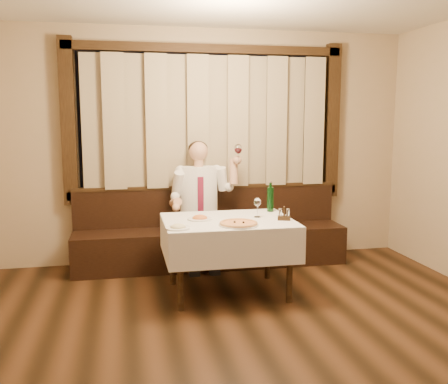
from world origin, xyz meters
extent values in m
cube|color=black|center=(0.00, 0.00, -0.01)|extent=(5.00, 6.00, 0.01)
cube|color=tan|center=(0.00, 3.00, 1.40)|extent=(5.00, 0.01, 2.80)
cube|color=black|center=(0.00, 2.98, 1.70)|extent=(3.00, 0.02, 1.60)
cube|color=orange|center=(-0.70, 2.97, 1.40)|extent=(0.50, 0.01, 0.40)
cube|color=black|center=(0.00, 2.94, 0.85)|extent=(3.30, 0.12, 0.10)
cube|color=black|center=(0.00, 2.94, 2.55)|extent=(3.30, 0.12, 0.10)
cube|color=black|center=(-1.60, 2.94, 1.70)|extent=(0.16, 0.12, 1.90)
cube|color=black|center=(1.60, 2.94, 1.70)|extent=(0.16, 0.12, 1.90)
cube|color=#91815D|center=(0.00, 2.88, 1.70)|extent=(2.90, 0.08, 1.55)
cube|color=black|center=(0.00, 2.68, 0.23)|extent=(3.20, 0.60, 0.45)
cube|color=black|center=(0.00, 2.92, 0.68)|extent=(3.20, 0.12, 0.45)
cube|color=black|center=(0.00, 2.92, 0.92)|extent=(3.20, 0.14, 0.04)
cylinder|color=black|center=(-0.52, 1.33, 0.35)|extent=(0.06, 0.06, 0.71)
cylinder|color=black|center=(0.52, 1.33, 0.35)|extent=(0.06, 0.06, 0.71)
cylinder|color=black|center=(-0.52, 2.07, 0.35)|extent=(0.06, 0.06, 0.71)
cylinder|color=black|center=(0.52, 2.07, 0.35)|extent=(0.06, 0.06, 0.71)
cube|color=black|center=(0.00, 1.70, 0.73)|extent=(1.20, 0.90, 0.04)
cube|color=white|center=(0.00, 1.70, 0.75)|extent=(1.26, 0.96, 0.01)
cube|color=white|center=(0.00, 1.22, 0.58)|extent=(1.26, 0.01, 0.35)
cube|color=white|center=(0.00, 2.18, 0.58)|extent=(1.26, 0.01, 0.35)
cube|color=white|center=(-0.63, 1.70, 0.58)|extent=(0.01, 0.96, 0.35)
cube|color=white|center=(0.63, 1.70, 0.58)|extent=(0.01, 0.96, 0.35)
cylinder|color=white|center=(0.04, 1.41, 0.76)|extent=(0.37, 0.37, 0.01)
cylinder|color=#C13B1C|center=(0.04, 1.41, 0.77)|extent=(0.34, 0.34, 0.01)
torus|color=tan|center=(0.04, 1.41, 0.78)|extent=(0.36, 0.36, 0.03)
sphere|color=black|center=(0.01, 1.43, 0.78)|extent=(0.02, 0.02, 0.02)
sphere|color=black|center=(0.08, 1.40, 0.78)|extent=(0.02, 0.02, 0.02)
cylinder|color=white|center=(-0.28, 1.74, 0.76)|extent=(0.24, 0.24, 0.02)
ellipsoid|color=#BD4D1E|center=(-0.28, 1.74, 0.81)|extent=(0.15, 0.15, 0.07)
cylinder|color=white|center=(-0.53, 1.38, 0.76)|extent=(0.23, 0.23, 0.01)
ellipsoid|color=#D4BF89|center=(-0.53, 1.38, 0.80)|extent=(0.14, 0.14, 0.06)
cylinder|color=#104C17|center=(0.53, 2.02, 0.89)|extent=(0.07, 0.07, 0.26)
cylinder|color=#104C17|center=(0.53, 2.02, 1.04)|extent=(0.03, 0.03, 0.06)
cylinder|color=silver|center=(0.53, 2.02, 1.07)|extent=(0.03, 0.03, 0.01)
cylinder|color=white|center=(0.31, 1.75, 0.76)|extent=(0.07, 0.07, 0.01)
cylinder|color=white|center=(0.31, 1.75, 0.81)|extent=(0.01, 0.01, 0.10)
ellipsoid|color=white|center=(0.31, 1.75, 0.91)|extent=(0.07, 0.07, 0.09)
cube|color=black|center=(0.53, 1.55, 0.78)|extent=(0.14, 0.10, 0.04)
cube|color=black|center=(0.53, 1.55, 0.84)|extent=(0.03, 0.06, 0.09)
cylinder|color=white|center=(0.50, 1.57, 0.82)|extent=(0.03, 0.03, 0.07)
cylinder|color=silver|center=(0.50, 1.57, 0.86)|extent=(0.04, 0.04, 0.01)
cylinder|color=white|center=(0.56, 1.54, 0.82)|extent=(0.03, 0.03, 0.07)
cylinder|color=silver|center=(0.56, 1.54, 0.86)|extent=(0.04, 0.04, 0.01)
cube|color=black|center=(-0.14, 2.55, 0.53)|extent=(0.42, 0.47, 0.17)
cube|color=black|center=(-0.25, 2.32, 0.23)|extent=(0.12, 0.13, 0.45)
cube|color=black|center=(-0.02, 2.32, 0.23)|extent=(0.12, 0.13, 0.45)
ellipsoid|color=white|center=(-0.14, 2.71, 0.90)|extent=(0.44, 0.27, 0.57)
cube|color=maroon|center=(-0.14, 2.57, 0.87)|extent=(0.07, 0.01, 0.42)
cylinder|color=tan|center=(-0.14, 2.71, 1.23)|extent=(0.11, 0.11, 0.08)
sphere|color=tan|center=(-0.14, 2.71, 1.36)|extent=(0.22, 0.22, 0.22)
ellipsoid|color=black|center=(-0.14, 2.74, 1.40)|extent=(0.23, 0.23, 0.17)
sphere|color=white|center=(-0.35, 2.71, 1.13)|extent=(0.14, 0.14, 0.14)
sphere|color=white|center=(0.07, 2.71, 1.13)|extent=(0.14, 0.14, 0.14)
sphere|color=tan|center=(-0.45, 2.28, 0.79)|extent=(0.09, 0.09, 0.09)
sphere|color=tan|center=(0.28, 2.53, 1.27)|extent=(0.10, 0.10, 0.10)
cylinder|color=white|center=(0.28, 2.50, 1.31)|extent=(0.01, 0.01, 0.12)
ellipsoid|color=white|center=(0.28, 2.50, 1.40)|extent=(0.09, 0.09, 0.11)
ellipsoid|color=#4C070F|center=(0.28, 2.50, 1.38)|extent=(0.07, 0.07, 0.06)
camera|label=1|loc=(-1.00, -3.02, 1.76)|focal=40.00mm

